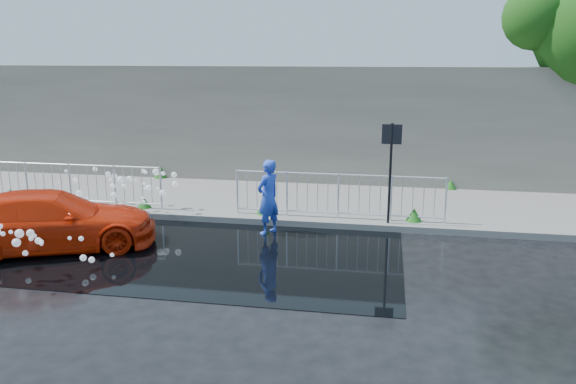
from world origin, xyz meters
The scene contains 12 objects.
ground centered at (0.00, 0.00, 0.00)m, with size 90.00×90.00×0.00m, color black.
pavement centered at (0.00, 5.00, 0.07)m, with size 30.00×4.00×0.15m, color slate.
curb centered at (0.00, 3.00, 0.08)m, with size 30.00×0.25×0.16m, color slate.
retaining_wall centered at (0.00, 7.20, 1.90)m, with size 30.00×0.60×3.50m, color #696359.
puddle centered at (0.50, 1.00, 0.01)m, with size 8.00×5.00×0.01m, color black.
sign_post centered at (4.20, 3.10, 1.72)m, with size 0.45×0.06×2.50m.
railing_left centered at (-4.00, 3.35, 0.74)m, with size 5.05×0.05×1.10m.
railing_right centered at (3.00, 3.35, 0.74)m, with size 5.05×0.05×1.10m.
weeds centered at (-0.33, 4.52, 0.33)m, with size 12.17×3.93×0.40m.
water_spray centered at (-2.63, 1.53, 0.66)m, with size 3.68×5.53×1.11m.
red_car centered at (-2.77, 0.53, 0.62)m, with size 1.72×4.24×1.23m, color red.
person centered at (1.50, 2.32, 0.86)m, with size 0.63×0.41×1.72m, color blue.
Camera 1 is at (4.08, -9.69, 4.02)m, focal length 35.00 mm.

